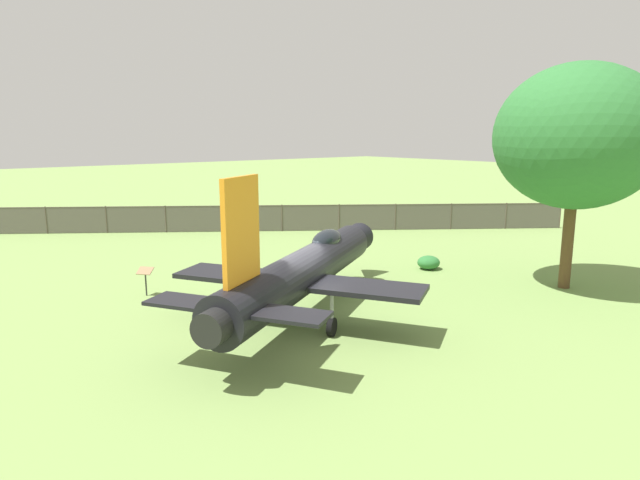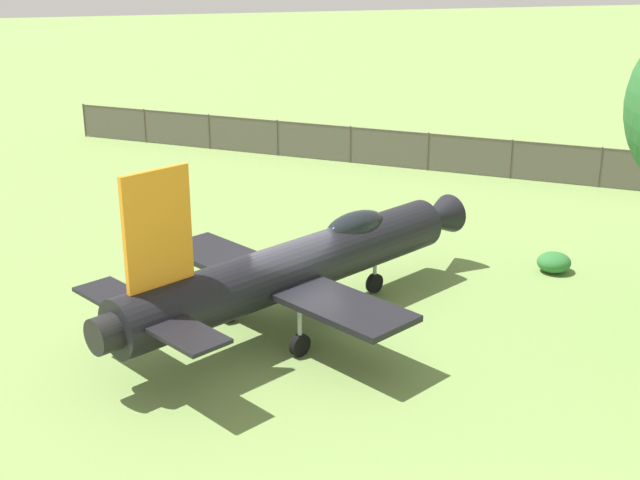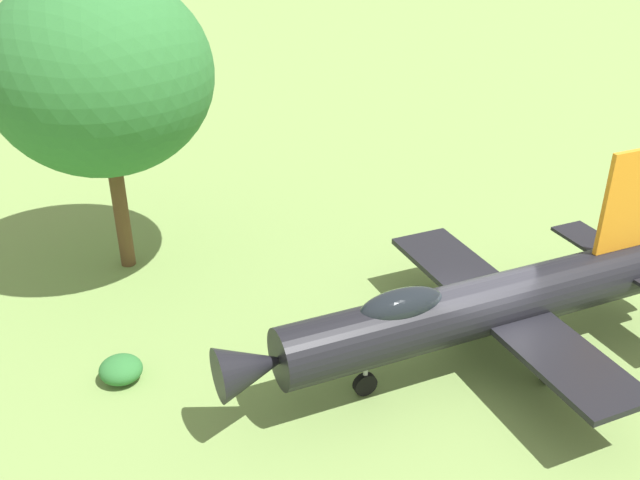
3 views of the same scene
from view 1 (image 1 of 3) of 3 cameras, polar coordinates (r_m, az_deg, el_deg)
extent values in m
plane|color=#75934C|center=(18.93, -1.81, -8.38)|extent=(200.00, 200.00, 0.00)
cylinder|color=black|center=(18.43, -1.84, -3.38)|extent=(10.31, 6.85, 1.48)
cone|color=black|center=(24.07, 3.71, 0.05)|extent=(2.02, 1.89, 1.26)
cylinder|color=black|center=(13.50, -11.31, -9.08)|extent=(0.97, 1.07, 0.89)
ellipsoid|color=black|center=(20.50, 0.73, -0.08)|extent=(2.35, 1.89, 0.84)
cube|color=orange|center=(14.26, -8.32, 1.04)|extent=(1.63, 1.03, 2.81)
cube|color=black|center=(19.07, -9.45, -3.60)|extent=(3.32, 3.94, 0.16)
cube|color=black|center=(17.19, 5.22, -5.13)|extent=(3.32, 3.94, 0.16)
cube|color=black|center=(15.22, -14.37, -6.30)|extent=(1.86, 2.11, 0.10)
cube|color=black|center=(13.67, -2.88, -7.95)|extent=(1.86, 2.11, 0.10)
cylinder|color=#A5A8AD|center=(21.63, 1.52, -3.31)|extent=(0.12, 0.12, 1.26)
cylinder|color=black|center=(21.80, 1.51, -4.91)|extent=(0.61, 0.46, 0.60)
cylinder|color=#A5A8AD|center=(18.27, -7.36, -6.13)|extent=(0.12, 0.12, 1.26)
cylinder|color=black|center=(18.46, -7.31, -7.99)|extent=(0.61, 0.46, 0.60)
cylinder|color=#A5A8AD|center=(17.16, 1.25, -7.18)|extent=(0.12, 0.12, 1.26)
cylinder|color=black|center=(17.37, 1.24, -9.14)|extent=(0.61, 0.46, 0.60)
cylinder|color=brown|center=(24.44, 24.72, 0.46)|extent=(0.46, 0.46, 4.45)
ellipsoid|color=#2D7033|center=(24.10, 25.50, 9.82)|extent=(6.41, 6.49, 5.77)
cylinder|color=#4C4238|center=(40.26, 24.01, 2.40)|extent=(0.08, 0.08, 1.77)
cylinder|color=#4C4238|center=(38.66, 19.03, 2.43)|extent=(0.08, 0.08, 1.77)
cylinder|color=#4C4238|center=(37.37, 13.66, 2.44)|extent=(0.08, 0.08, 1.77)
cylinder|color=#4C4238|center=(36.44, 7.96, 2.43)|extent=(0.08, 0.08, 1.77)
cylinder|color=#4C4238|center=(35.88, 2.02, 2.40)|extent=(0.08, 0.08, 1.77)
cylinder|color=#4C4238|center=(35.71, -4.03, 2.34)|extent=(0.08, 0.08, 1.77)
cylinder|color=#4C4238|center=(35.95, -10.08, 2.25)|extent=(0.08, 0.08, 1.77)
cylinder|color=#4C4238|center=(36.57, -15.98, 2.14)|extent=(0.08, 0.08, 1.77)
cylinder|color=#4C4238|center=(37.57, -21.62, 2.02)|extent=(0.08, 0.08, 1.77)
cylinder|color=#4C4238|center=(38.91, -26.92, 1.88)|extent=(0.08, 0.08, 1.77)
cylinder|color=#4C4238|center=(35.59, -4.05, 3.66)|extent=(30.73, 22.12, 0.05)
cube|color=#59544C|center=(35.71, -4.03, 2.34)|extent=(30.72, 22.10, 1.69)
ellipsoid|color=#2D7033|center=(26.19, 11.39, -2.34)|extent=(1.09, 1.04, 0.64)
cylinder|color=#333333|center=(22.56, -17.89, -4.51)|extent=(0.06, 0.06, 0.90)
cube|color=olive|center=(22.42, -17.97, -3.10)|extent=(0.68, 0.72, 0.25)
camera|label=2|loc=(10.06, 101.91, 20.93)|focal=47.67mm
camera|label=3|loc=(32.59, -15.90, 19.90)|focal=39.63mm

